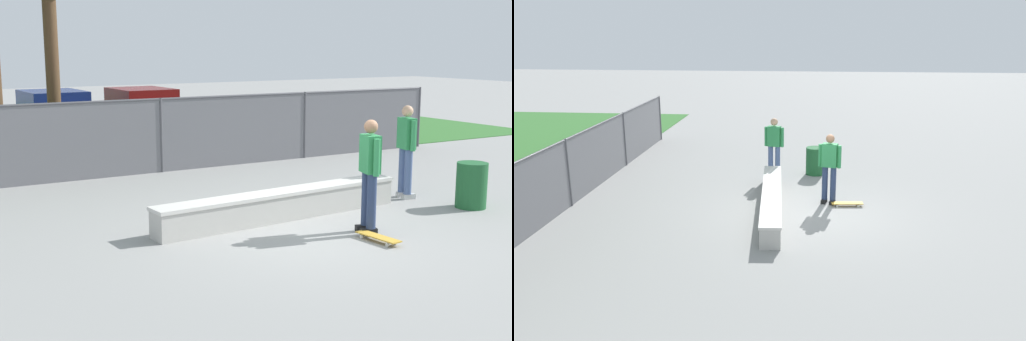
# 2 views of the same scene
# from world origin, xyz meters

# --- Properties ---
(ground_plane) EXTENTS (80.00, 80.00, 0.00)m
(ground_plane) POSITION_xyz_m (0.00, 0.00, 0.00)
(ground_plane) COLOR gray
(grass_strip) EXTENTS (28.25, 20.00, 0.02)m
(grass_strip) POSITION_xyz_m (0.00, 16.47, 0.01)
(grass_strip) COLOR #336B2D
(grass_strip) RESTS_ON ground
(concrete_ledge) EXTENTS (4.89, 0.82, 0.50)m
(concrete_ledge) POSITION_xyz_m (0.07, 1.02, 0.25)
(concrete_ledge) COLOR #B7B5AD
(concrete_ledge) RESTS_ON ground
(skateboarder) EXTENTS (0.36, 0.58, 1.82)m
(skateboarder) POSITION_xyz_m (0.79, -0.40, 1.01)
(skateboarder) COLOR black
(skateboarder) RESTS_ON ground
(skateboard) EXTENTS (0.27, 0.81, 0.09)m
(skateboard) POSITION_xyz_m (0.59, -0.88, 0.07)
(skateboard) COLOR gold
(skateboard) RESTS_ON ground
(chainlink_fence) EXTENTS (16.32, 0.07, 1.75)m
(chainlink_fence) POSITION_xyz_m (0.00, 6.17, 0.96)
(chainlink_fence) COLOR #4C4C51
(chainlink_fence) RESTS_ON ground
(car_blue) EXTENTS (2.10, 4.24, 1.66)m
(car_blue) POSITION_xyz_m (-1.19, 11.49, 0.84)
(car_blue) COLOR #233D9E
(car_blue) RESTS_ON ground
(car_red) EXTENTS (2.10, 4.24, 1.66)m
(car_red) POSITION_xyz_m (1.42, 11.23, 0.84)
(car_red) COLOR #B21E1E
(car_red) RESTS_ON ground
(bystander) EXTENTS (0.34, 0.59, 1.82)m
(bystander) POSITION_xyz_m (3.03, 1.20, 1.01)
(bystander) COLOR beige
(bystander) RESTS_ON ground
(trash_bin) EXTENTS (0.56, 0.56, 0.84)m
(trash_bin) POSITION_xyz_m (3.53, -0.03, 0.42)
(trash_bin) COLOR #1E592D
(trash_bin) RESTS_ON ground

